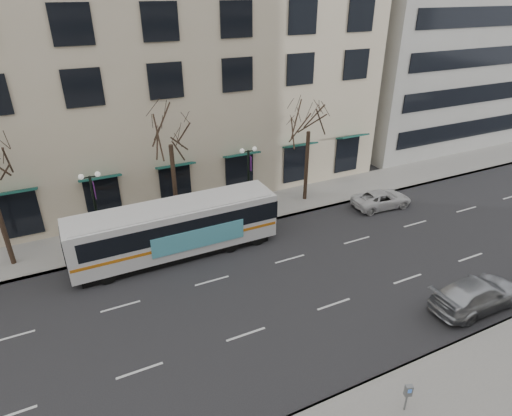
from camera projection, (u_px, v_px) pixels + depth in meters
ground at (228, 305)px, 22.05m from camera, size 160.00×160.00×0.00m
sidewalk_far at (244, 211)px, 31.15m from camera, size 80.00×4.00×0.15m
building_hotel at (94, 26)px, 32.59m from camera, size 40.00×20.00×24.00m
tree_far_mid at (169, 130)px, 25.93m from camera, size 3.60×3.60×8.55m
tree_far_right at (309, 118)px, 29.99m from camera, size 3.60×3.60×8.06m
lamp_post_left at (96, 208)px, 25.35m from camera, size 1.22×0.45×5.21m
lamp_post_right at (249, 179)px, 29.19m from camera, size 1.22×0.45×5.21m
city_bus at (177, 228)px, 25.53m from camera, size 12.36×2.78×3.35m
silver_car at (477, 294)px, 21.67m from camera, size 5.31×2.17×1.54m
white_pickup at (382, 199)px, 31.71m from camera, size 4.65×2.42×1.25m
pay_station at (408, 392)px, 16.03m from camera, size 0.32×0.26×1.29m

